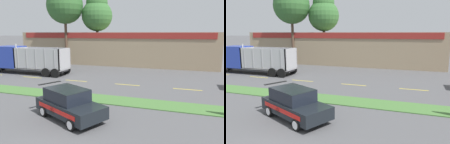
# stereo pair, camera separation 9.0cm
# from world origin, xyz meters

# --- Properties ---
(grass_verge) EXTENTS (120.00, 2.05, 0.06)m
(grass_verge) POSITION_xyz_m (0.00, 8.88, 0.03)
(grass_verge) COLOR #477538
(grass_verge) RESTS_ON ground_plane
(centre_line_2) EXTENTS (2.40, 0.14, 0.01)m
(centre_line_2) POSITION_xyz_m (-10.73, 13.91, 0.00)
(centre_line_2) COLOR yellow
(centre_line_2) RESTS_ON ground_plane
(centre_line_3) EXTENTS (2.40, 0.14, 0.01)m
(centre_line_3) POSITION_xyz_m (-5.33, 13.91, 0.00)
(centre_line_3) COLOR yellow
(centre_line_3) RESTS_ON ground_plane
(centre_line_4) EXTENTS (2.40, 0.14, 0.01)m
(centre_line_4) POSITION_xyz_m (0.07, 13.91, 0.00)
(centre_line_4) COLOR yellow
(centre_line_4) RESTS_ON ground_plane
(centre_line_5) EXTENTS (2.40, 0.14, 0.01)m
(centre_line_5) POSITION_xyz_m (5.47, 13.91, 0.00)
(centre_line_5) COLOR yellow
(centre_line_5) RESTS_ON ground_plane
(dump_truck_mid) EXTENTS (11.28, 2.65, 3.57)m
(dump_truck_mid) POSITION_xyz_m (-14.33, 15.77, 1.64)
(dump_truck_mid) COLOR black
(dump_truck_mid) RESTS_ON ground_plane
(rally_car) EXTENTS (4.81, 3.63, 1.75)m
(rally_car) POSITION_xyz_m (-0.98, 4.95, 0.87)
(rally_car) COLOR black
(rally_car) RESTS_ON ground_plane
(store_building_backdrop) EXTENTS (29.85, 12.10, 4.90)m
(store_building_backdrop) POSITION_xyz_m (-5.48, 30.09, 2.45)
(store_building_backdrop) COLOR #9E896B
(store_building_backdrop) RESTS_ON ground_plane
(tree_behind_left) EXTENTS (5.40, 5.40, 12.88)m
(tree_behind_left) POSITION_xyz_m (-12.23, 23.93, 9.35)
(tree_behind_left) COLOR brown
(tree_behind_left) RESTS_ON ground_plane
(tree_behind_centre) EXTENTS (4.65, 4.65, 10.86)m
(tree_behind_centre) POSITION_xyz_m (-7.89, 25.84, 7.81)
(tree_behind_centre) COLOR brown
(tree_behind_centre) RESTS_ON ground_plane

